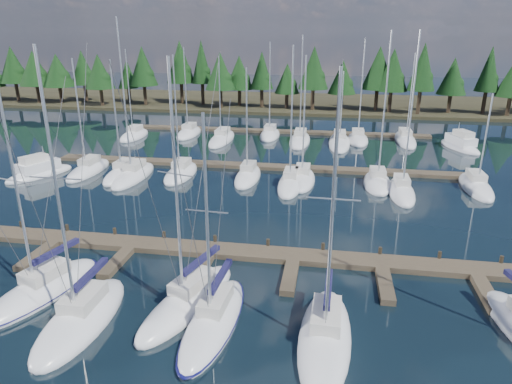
% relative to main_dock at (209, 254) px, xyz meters
% --- Properties ---
extents(ground, '(260.00, 260.00, 0.00)m').
position_rel_main_dock_xyz_m(ground, '(0.00, 12.64, -0.20)').
color(ground, black).
rests_on(ground, ground).
extents(far_shore, '(220.00, 30.00, 0.60)m').
position_rel_main_dock_xyz_m(far_shore, '(0.00, 72.64, 0.10)').
color(far_shore, '#312D1B').
rests_on(far_shore, ground).
extents(main_dock, '(44.00, 6.13, 0.90)m').
position_rel_main_dock_xyz_m(main_dock, '(0.00, 0.00, 0.00)').
color(main_dock, brown).
rests_on(main_dock, ground).
extents(back_docks, '(50.00, 21.80, 0.40)m').
position_rel_main_dock_xyz_m(back_docks, '(0.00, 32.23, -0.00)').
color(back_docks, brown).
rests_on(back_docks, ground).
extents(front_sailboat_1, '(5.10, 9.40, 13.53)m').
position_rel_main_dock_xyz_m(front_sailboat_1, '(-8.83, -6.51, 0.08)').
color(front_sailboat_1, silver).
rests_on(front_sailboat_1, ground).
extents(front_sailboat_2, '(3.05, 8.50, 15.54)m').
position_rel_main_dock_xyz_m(front_sailboat_2, '(-4.92, -8.80, 0.09)').
color(front_sailboat_2, silver).
rests_on(front_sailboat_2, ground).
extents(front_sailboat_3, '(5.05, 9.53, 14.95)m').
position_rel_main_dock_xyz_m(front_sailboat_3, '(0.38, -6.16, 0.10)').
color(front_sailboat_3, silver).
rests_on(front_sailboat_3, ground).
extents(front_sailboat_4, '(3.03, 9.18, 12.58)m').
position_rel_main_dock_xyz_m(front_sailboat_4, '(2.35, -7.82, 0.08)').
color(front_sailboat_4, silver).
rests_on(front_sailboat_4, ground).
extents(front_sailboat_5, '(2.96, 9.14, 14.72)m').
position_rel_main_dock_xyz_m(front_sailboat_5, '(8.40, -8.23, 0.09)').
color(front_sailboat_5, silver).
rests_on(front_sailboat_5, ground).
extents(back_sailboat_rows, '(47.12, 33.10, 17.40)m').
position_rel_main_dock_xyz_m(back_sailboat_rows, '(0.40, 27.64, 0.06)').
color(back_sailboat_rows, silver).
rests_on(back_sailboat_rows, ground).
extents(motor_yacht_left, '(5.68, 8.23, 3.92)m').
position_rel_main_dock_xyz_m(motor_yacht_left, '(-23.74, 15.56, 0.24)').
color(motor_yacht_left, silver).
rests_on(motor_yacht_left, ground).
extents(motor_yacht_right, '(5.34, 8.73, 4.13)m').
position_rel_main_dock_xyz_m(motor_yacht_right, '(25.68, 36.62, 0.26)').
color(motor_yacht_right, silver).
rests_on(motor_yacht_right, ground).
extents(tree_line, '(186.93, 11.53, 12.96)m').
position_rel_main_dock_xyz_m(tree_line, '(-1.10, 62.81, 7.26)').
color(tree_line, black).
rests_on(tree_line, far_shore).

